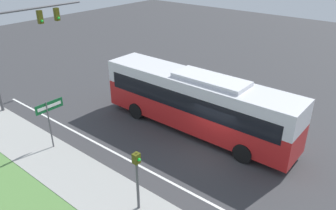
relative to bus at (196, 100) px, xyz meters
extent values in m
plane|color=#38383A|center=(-1.21, -2.01, -2.02)|extent=(80.00, 80.00, 0.00)
cube|color=silver|center=(-4.81, -2.01, -2.01)|extent=(0.14, 30.00, 0.01)
cube|color=red|center=(0.00, 0.01, -0.78)|extent=(2.44, 12.32, 1.67)
cube|color=silver|center=(0.00, 0.01, 0.74)|extent=(2.44, 12.32, 1.36)
cube|color=black|center=(0.00, 0.01, 0.27)|extent=(2.48, 11.34, 1.03)
cube|color=silver|center=(0.00, -0.91, 1.54)|extent=(1.71, 4.31, 0.24)
cylinder|color=black|center=(-1.17, 3.83, -1.49)|extent=(0.28, 1.06, 1.06)
cylinder|color=black|center=(1.17, 3.83, -1.49)|extent=(0.28, 1.06, 1.06)
cylinder|color=black|center=(-1.17, -3.81, -1.49)|extent=(0.28, 1.06, 1.06)
cylinder|color=black|center=(1.17, -3.81, -1.49)|extent=(0.28, 1.06, 1.06)
cylinder|color=#4C4C51|center=(-2.66, 11.49, 4.38)|extent=(7.19, 0.14, 0.14)
cube|color=#47470F|center=(-2.42, 11.49, 3.76)|extent=(0.32, 0.28, 0.90)
sphere|color=#1ED838|center=(-2.42, 11.31, 3.51)|extent=(0.18, 0.18, 0.18)
cube|color=#47470F|center=(-1.11, 11.49, 3.76)|extent=(0.32, 0.28, 0.90)
sphere|color=#1ED838|center=(-1.11, 11.31, 3.51)|extent=(0.18, 0.18, 0.18)
cylinder|color=#4C4C51|center=(-7.08, -2.05, -0.58)|extent=(0.12, 0.12, 2.88)
cube|color=#47470F|center=(-7.08, -2.05, 0.64)|extent=(0.28, 0.24, 0.44)
sphere|color=#1ED838|center=(-7.08, -2.20, 0.64)|extent=(0.14, 0.14, 0.14)
cylinder|color=#4C4C51|center=(-6.66, 4.91, -0.59)|extent=(0.08, 0.08, 2.86)
cube|color=#145B2D|center=(-6.50, 4.91, 0.54)|extent=(1.62, 0.03, 0.51)
cube|color=white|center=(-6.50, 4.89, 0.54)|extent=(1.38, 0.01, 0.18)
camera|label=1|loc=(-14.51, -9.73, 8.16)|focal=35.00mm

